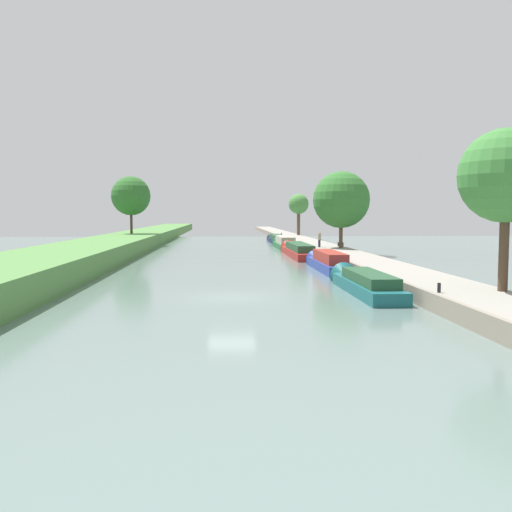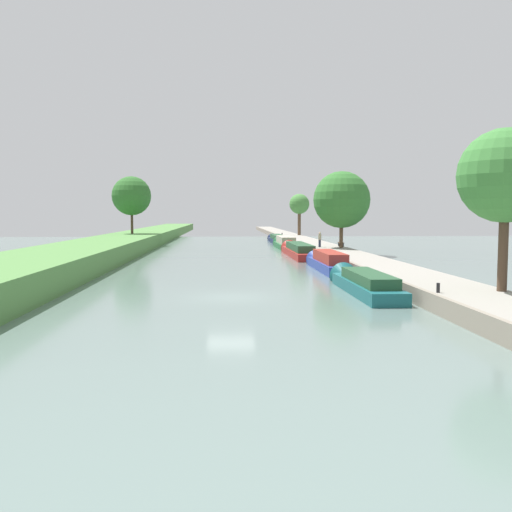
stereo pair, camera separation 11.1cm
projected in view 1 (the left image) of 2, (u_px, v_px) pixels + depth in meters
name	position (u px, v px, depth m)	size (l,w,h in m)	color
ground_plane	(232.00, 298.00, 29.18)	(160.00, 160.00, 0.00)	slate
right_towpath	(437.00, 288.00, 29.82)	(3.96, 260.00, 0.81)	gray
stone_quay	(399.00, 288.00, 29.69)	(0.25, 260.00, 0.86)	gray
narrowboat_teal	(363.00, 283.00, 31.34)	(1.92, 10.61, 1.82)	#195B60
narrowboat_blue	(327.00, 262.00, 43.74)	(1.81, 11.14, 2.02)	#283D93
narrowboat_red	(297.00, 250.00, 58.35)	(2.05, 15.68, 2.03)	maroon
narrowboat_green	(284.00, 243.00, 72.23)	(2.12, 11.95, 2.24)	#1E6033
narrowboat_navy	(276.00, 239.00, 85.58)	(1.81, 15.45, 1.82)	#141E42
tree_rightbank_near	(506.00, 176.00, 25.40)	(4.38, 4.38, 7.57)	#4C3828
tree_rightbank_midnear	(341.00, 200.00, 58.54)	(6.04, 6.04, 8.16)	brown
tree_rightbank_midfar	(299.00, 205.00, 94.61)	(3.45, 3.45, 7.08)	brown
tree_leftbank_downstream	(131.00, 196.00, 76.45)	(5.42, 5.42, 7.98)	#4C3828
person_walking	(319.00, 239.00, 60.11)	(0.34, 0.34, 1.66)	#282D42
mooring_bollard_near	(439.00, 288.00, 25.30)	(0.16, 0.16, 0.45)	black
mooring_bollard_far	(281.00, 234.00, 93.08)	(0.16, 0.16, 0.45)	black
park_bench	(341.00, 243.00, 61.36)	(0.44, 1.50, 0.47)	#333338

